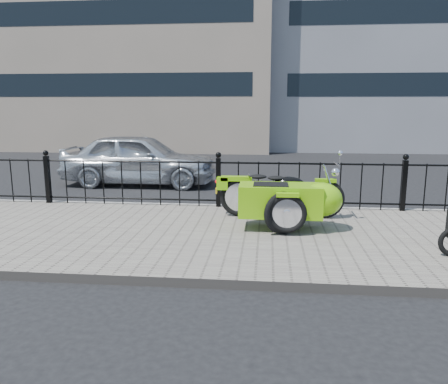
# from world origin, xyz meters

# --- Properties ---
(ground) EXTENTS (120.00, 120.00, 0.00)m
(ground) POSITION_xyz_m (0.00, 0.00, 0.00)
(ground) COLOR black
(ground) RESTS_ON ground
(sidewalk) EXTENTS (30.00, 3.80, 0.12)m
(sidewalk) POSITION_xyz_m (0.00, -0.50, 0.06)
(sidewalk) COLOR #675F57
(sidewalk) RESTS_ON ground
(curb) EXTENTS (30.00, 0.10, 0.12)m
(curb) POSITION_xyz_m (0.00, 1.44, 0.06)
(curb) COLOR gray
(curb) RESTS_ON ground
(iron_fence) EXTENTS (14.11, 0.11, 1.08)m
(iron_fence) POSITION_xyz_m (0.00, 1.30, 0.59)
(iron_fence) COLOR black
(iron_fence) RESTS_ON sidewalk
(building_tan) EXTENTS (14.00, 8.01, 12.00)m
(building_tan) POSITION_xyz_m (-6.00, 15.99, 6.00)
(building_tan) COLOR gray
(building_tan) RESTS_ON ground
(motorcycle_sidecar) EXTENTS (2.28, 1.48, 0.98)m
(motorcycle_sidecar) POSITION_xyz_m (1.34, -0.05, 0.59)
(motorcycle_sidecar) COLOR black
(motorcycle_sidecar) RESTS_ON sidewalk
(spare_tire) EXTENTS (0.64, 0.39, 0.67)m
(spare_tire) POSITION_xyz_m (1.21, -0.49, 0.46)
(spare_tire) COLOR black
(spare_tire) RESTS_ON sidewalk
(sedan_car) EXTENTS (4.07, 1.67, 1.38)m
(sedan_car) POSITION_xyz_m (-2.45, 4.21, 0.69)
(sedan_car) COLOR silver
(sedan_car) RESTS_ON ground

